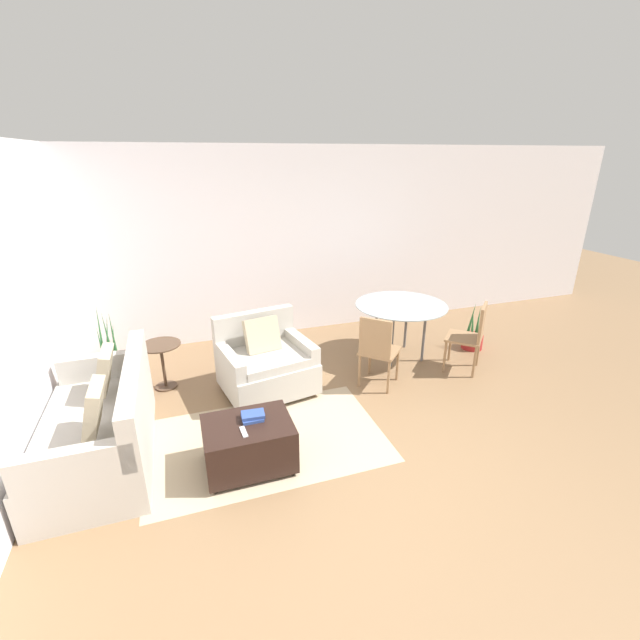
% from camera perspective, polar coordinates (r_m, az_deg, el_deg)
% --- Properties ---
extents(ground_plane, '(20.00, 20.00, 0.00)m').
position_cam_1_polar(ground_plane, '(4.06, 6.82, -18.97)').
color(ground_plane, brown).
extents(wall_back, '(12.00, 0.06, 2.75)m').
position_cam_1_polar(wall_back, '(6.41, -5.74, 10.00)').
color(wall_back, white).
rests_on(wall_back, ground_plane).
extents(wall_left, '(0.06, 12.00, 2.75)m').
position_cam_1_polar(wall_left, '(4.65, -35.29, 1.84)').
color(wall_left, white).
rests_on(wall_left, ground_plane).
extents(area_rug, '(2.26, 1.42, 0.01)m').
position_cam_1_polar(area_rug, '(4.37, -7.12, -15.61)').
color(area_rug, tan).
rests_on(area_rug, ground_plane).
extents(couch, '(0.89, 1.73, 0.90)m').
position_cam_1_polar(couch, '(4.43, -27.00, -12.70)').
color(couch, '#B2ADA3').
rests_on(couch, ground_plane).
extents(armchair, '(1.12, 1.01, 0.89)m').
position_cam_1_polar(armchair, '(5.01, -7.27, -5.75)').
color(armchair, '#B2ADA3').
rests_on(armchair, ground_plane).
extents(ottoman, '(0.76, 0.57, 0.44)m').
position_cam_1_polar(ottoman, '(3.95, -9.49, -15.88)').
color(ottoman, black).
rests_on(ottoman, ground_plane).
extents(book_stack, '(0.21, 0.16, 0.06)m').
position_cam_1_polar(book_stack, '(3.87, -8.96, -12.56)').
color(book_stack, '#2D478C').
rests_on(book_stack, ottoman).
extents(tv_remote_primary, '(0.05, 0.16, 0.01)m').
position_cam_1_polar(tv_remote_primary, '(3.74, -10.13, -14.47)').
color(tv_remote_primary, '#B7B7BC').
rests_on(tv_remote_primary, ottoman).
extents(potted_plant, '(0.41, 0.41, 1.06)m').
position_cam_1_polar(potted_plant, '(5.55, -25.74, -6.71)').
color(potted_plant, maroon).
rests_on(potted_plant, ground_plane).
extents(side_table, '(0.46, 0.46, 0.56)m').
position_cam_1_polar(side_table, '(5.34, -20.33, -4.64)').
color(side_table, '#4C3828').
rests_on(side_table, ground_plane).
extents(dining_table, '(1.21, 1.21, 0.76)m').
position_cam_1_polar(dining_table, '(5.78, 10.74, 1.36)').
color(dining_table, '#99A8AD').
rests_on(dining_table, ground_plane).
extents(dining_chair_near_left, '(0.59, 0.59, 0.90)m').
position_cam_1_polar(dining_chair_near_left, '(5.02, 7.68, -3.62)').
color(dining_chair_near_left, '#93704C').
rests_on(dining_chair_near_left, ground_plane).
extents(dining_chair_near_right, '(0.59, 0.59, 0.90)m').
position_cam_1_polar(dining_chair_near_right, '(5.69, 19.60, -1.65)').
color(dining_chair_near_right, '#93704C').
rests_on(dining_chair_near_right, ground_plane).
extents(potted_plant_small, '(0.29, 0.29, 0.66)m').
position_cam_1_polar(potted_plant_small, '(6.50, 19.68, -2.31)').
color(potted_plant_small, maroon).
rests_on(potted_plant_small, ground_plane).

